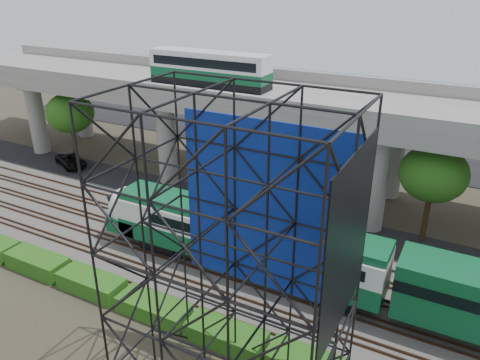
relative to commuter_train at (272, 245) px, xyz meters
The scene contains 13 objects.
ground 6.84m from the commuter_train, 161.17° to the right, with size 140.00×140.00×0.00m, color #474233.
ballast_bed 6.49m from the commuter_train, behind, with size 90.00×12.00×0.20m, color slate.
service_road 10.71m from the commuter_train, 124.61° to the left, with size 90.00×5.00×0.08m, color black.
parking_lot 32.66m from the commuter_train, 100.39° to the left, with size 90.00×18.00×0.08m, color black.
harbor_water 54.39m from the commuter_train, 96.20° to the left, with size 140.00×40.00×0.03m, color #41576B.
rail_tracks 6.42m from the commuter_train, behind, with size 90.00×9.52×0.16m.
commuter_train is the anchor object (origin of this frame).
overpass 16.29m from the commuter_train, 114.53° to the left, with size 80.00×12.00×12.40m.
scaffold_tower 11.30m from the commuter_train, 75.26° to the right, with size 9.36×6.36×15.00m.
hedge_strip 8.29m from the commuter_train, 127.65° to the right, with size 34.60×1.80×1.20m.
trees 17.86m from the commuter_train, 126.63° to the left, with size 40.94×16.94×7.69m.
suv 28.99m from the commuter_train, 162.15° to the left, with size 2.14×4.64×1.29m, color black.
parked_cars 32.08m from the commuter_train, 100.10° to the left, with size 36.16×9.85×1.31m.
Camera 1 is at (16.21, -21.88, 18.89)m, focal length 35.00 mm.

